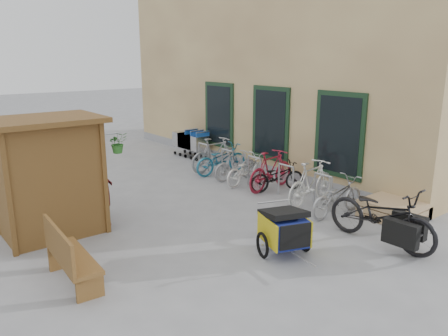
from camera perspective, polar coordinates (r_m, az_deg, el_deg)
ground at (r=9.18m, az=3.43°, el=-8.37°), size 80.00×80.00×0.00m
building at (r=16.26m, az=10.29°, el=13.96°), size 6.07×13.00×7.00m
kiosk at (r=9.28m, az=-22.54°, el=0.86°), size 2.49×1.65×2.40m
bike_rack at (r=12.17m, az=3.99°, el=-0.08°), size 0.05×5.35×0.86m
pallet_stack at (r=10.50m, az=21.08°, el=-5.14°), size 1.00×1.20×0.40m
bench at (r=7.42m, az=-19.71°, el=-10.67°), size 0.57×1.60×0.99m
shopping_carts at (r=15.80m, az=-4.42°, el=3.59°), size 0.58×1.60×1.04m
child_trailer at (r=8.12m, az=7.87°, el=-7.74°), size 1.02×1.57×0.91m
cargo_bike at (r=8.95m, az=19.96°, el=-5.86°), size 0.84×2.27×1.18m
person_kiosk at (r=9.72m, az=-15.47°, el=-2.60°), size 0.52×0.66×1.59m
bike_0 at (r=10.30m, az=14.56°, el=-3.62°), size 1.70×0.61×0.89m
bike_1 at (r=10.85m, az=11.32°, el=-1.91°), size 1.89×0.73×1.11m
bike_2 at (r=11.84m, az=6.97°, el=-1.10°), size 1.65×1.03×0.82m
bike_3 at (r=11.93m, az=6.15°, el=-0.28°), size 1.86×0.75×1.09m
bike_4 at (r=12.41m, az=2.97°, el=-0.20°), size 1.69×0.77×0.86m
bike_5 at (r=12.80m, az=1.56°, el=0.36°), size 1.52×0.53×0.89m
bike_6 at (r=13.44m, az=-0.37°, el=1.16°), size 1.85×0.74×0.95m
bike_7 at (r=13.81m, az=-1.18°, el=1.80°), size 1.81×0.51×1.09m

